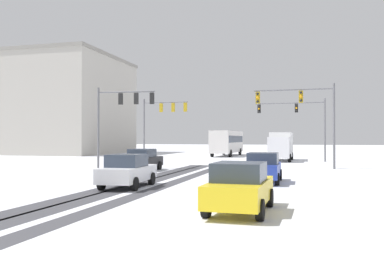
{
  "coord_description": "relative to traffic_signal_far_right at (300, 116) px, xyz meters",
  "views": [
    {
      "loc": [
        6.75,
        -4.93,
        2.4
      ],
      "look_at": [
        0.0,
        20.43,
        2.8
      ],
      "focal_mm": 38.47,
      "sensor_mm": 36.0,
      "label": 1
    }
  ],
  "objects": [
    {
      "name": "traffic_signal_far_left",
      "position": [
        -13.82,
        -4.1,
        0.06
      ],
      "size": [
        4.83,
        0.43,
        6.5
      ],
      "color": "slate",
      "rests_on": "ground"
    },
    {
      "name": "car_blue_second",
      "position": [
        -1.85,
        -21.66,
        -3.87
      ],
      "size": [
        1.84,
        4.1,
        1.62
      ],
      "color": "#233899",
      "rests_on": "ground"
    },
    {
      "name": "traffic_signal_near_right",
      "position": [
        0.44,
        -12.07,
        -0.05
      ],
      "size": [
        6.0,
        0.44,
        6.5
      ],
      "color": "slate",
      "rests_on": "ground"
    },
    {
      "name": "wheel_track_center",
      "position": [
        -7.94,
        -24.68,
        -4.69
      ],
      "size": [
        1.06,
        32.1,
        0.01
      ],
      "primitive_type": "cube",
      "color": "#424247",
      "rests_on": "ground"
    },
    {
      "name": "box_truck_delivery",
      "position": [
        -1.95,
        0.61,
        -3.06
      ],
      "size": [
        2.45,
        7.45,
        3.02
      ],
      "color": "silver",
      "rests_on": "ground"
    },
    {
      "name": "office_building_far_left_block",
      "position": [
        -41.68,
        13.52,
        2.9
      ],
      "size": [
        28.12,
        18.91,
        15.17
      ],
      "color": "#B2ADA3",
      "rests_on": "ground"
    },
    {
      "name": "wheel_track_right_lane",
      "position": [
        -6.52,
        -24.68,
        -4.69
      ],
      "size": [
        0.86,
        32.1,
        0.01
      ],
      "primitive_type": "cube",
      "color": "#424247",
      "rests_on": "ground"
    },
    {
      "name": "car_black_lead",
      "position": [
        -11.16,
        -15.87,
        -3.87
      ],
      "size": [
        1.9,
        4.13,
        1.62
      ],
      "color": "black",
      "rests_on": "ground"
    },
    {
      "name": "wheel_track_left_lane",
      "position": [
        -8.84,
        -24.68,
        -4.69
      ],
      "size": [
        1.1,
        32.1,
        0.01
      ],
      "primitive_type": "cube",
      "color": "#424247",
      "rests_on": "ground"
    },
    {
      "name": "car_white_third",
      "position": [
        -8.06,
        -25.6,
        -3.87
      ],
      "size": [
        1.98,
        4.18,
        1.62
      ],
      "color": "silver",
      "rests_on": "ground"
    },
    {
      "name": "traffic_signal_near_left",
      "position": [
        -13.83,
        -13.92,
        0.06
      ],
      "size": [
        4.81,
        0.69,
        6.5
      ],
      "color": "slate",
      "rests_on": "ground"
    },
    {
      "name": "bus_oncoming",
      "position": [
        -9.66,
        11.42,
        -2.7
      ],
      "size": [
        2.91,
        11.07,
        3.38
      ],
      "color": "silver",
      "rests_on": "ground"
    },
    {
      "name": "car_yellow_cab_fourth",
      "position": [
        -1.78,
        -30.88,
        -3.87
      ],
      "size": [
        1.94,
        4.16,
        1.62
      ],
      "color": "yellow",
      "rests_on": "ground"
    },
    {
      "name": "traffic_signal_far_right",
      "position": [
        0.0,
        0.0,
        0.0
      ],
      "size": [
        7.15,
        0.54,
        6.5
      ],
      "color": "slate",
      "rests_on": "ground"
    }
  ]
}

